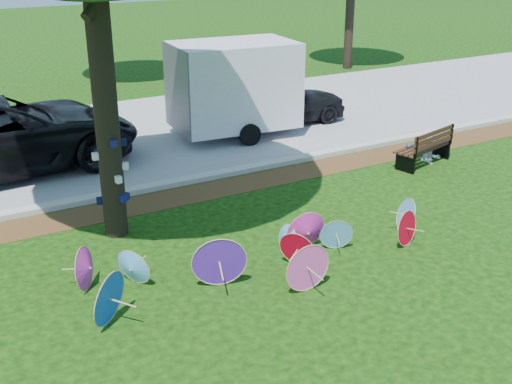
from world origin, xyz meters
TOP-DOWN VIEW (x-y plane):
  - ground at (0.00, 0.00)m, footprint 90.00×90.00m
  - mulch_strip at (0.00, 4.50)m, footprint 90.00×1.00m
  - curb at (0.00, 5.20)m, footprint 90.00×0.30m
  - street at (0.00, 9.35)m, footprint 90.00×8.00m
  - parasol_pile at (-0.27, 0.74)m, footprint 6.65×2.16m
  - dark_pickup at (4.87, 8.36)m, footprint 4.14×1.86m
  - cargo_trailer at (3.18, 7.98)m, footprint 3.45×2.35m
  - park_bench at (6.09, 3.54)m, footprint 1.86×1.07m
  - person_left at (5.74, 3.59)m, footprint 0.47×0.39m
  - person_right at (6.44, 3.59)m, footprint 0.64×0.53m

SIDE VIEW (x-z plane):
  - ground at x=0.00m, z-range 0.00..0.00m
  - mulch_strip at x=0.00m, z-range 0.00..0.01m
  - street at x=0.00m, z-range 0.00..0.01m
  - curb at x=0.00m, z-range 0.00..0.12m
  - parasol_pile at x=-0.27m, z-range -0.08..0.84m
  - park_bench at x=6.09m, z-range 0.00..0.91m
  - person_left at x=5.74m, z-range 0.00..1.09m
  - person_right at x=6.44m, z-range 0.00..1.21m
  - dark_pickup at x=4.87m, z-range 0.00..1.38m
  - cargo_trailer at x=3.18m, z-range 0.00..2.90m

